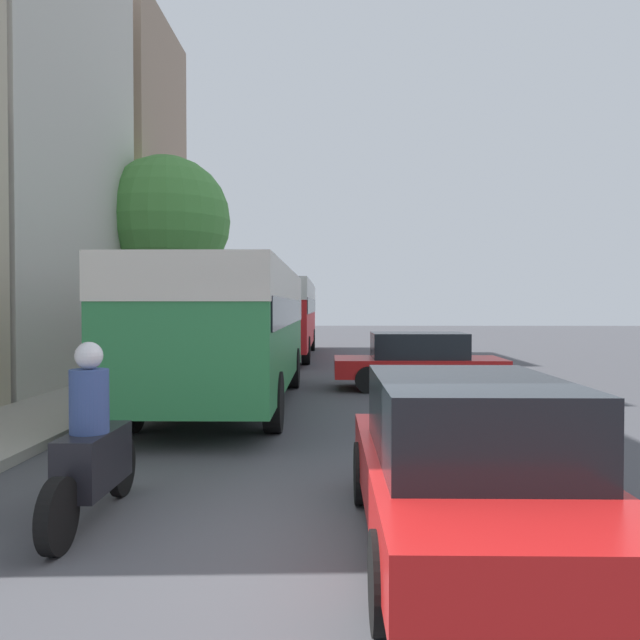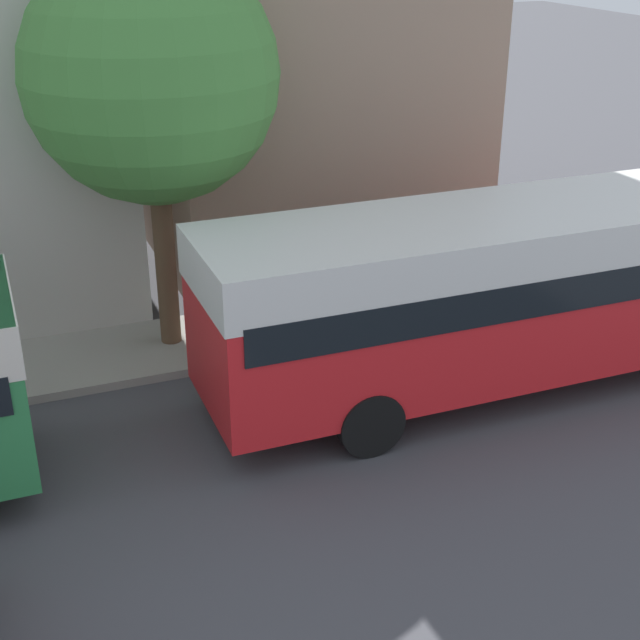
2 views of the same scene
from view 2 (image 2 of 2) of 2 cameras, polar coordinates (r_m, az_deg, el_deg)
name	(u,v)px [view 2 (image 2 of 2)]	position (r m, az deg, el deg)	size (l,w,h in m)	color
bus_following	(537,269)	(14.69, 13.71, 3.16)	(2.56, 11.03, 3.02)	red
pedestrian_near_curb	(345,279)	(16.45, 1.64, 2.61)	(0.43, 0.43, 1.68)	#232838
street_tree	(151,76)	(14.85, -10.76, 15.11)	(4.12, 4.12, 6.74)	brown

